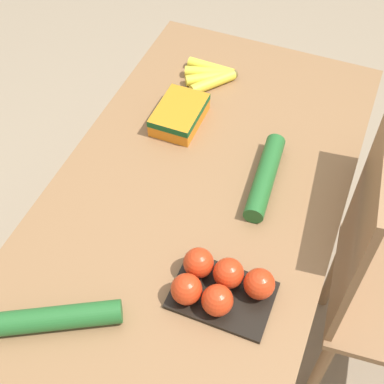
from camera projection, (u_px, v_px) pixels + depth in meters
The scene contains 8 objects.
ground_plane at pixel (192, 329), 1.94m from camera, with size 12.00×12.00×0.00m, color gray.
dining_table at pixel (192, 226), 1.43m from camera, with size 1.39×0.72×0.77m.
chair at pixel (382, 282), 1.50m from camera, with size 0.46×0.44×0.98m.
banana_bunch at pixel (212, 75), 1.62m from camera, with size 0.15×0.16×0.03m.
tomato_pack at pixel (219, 284), 1.15m from camera, with size 0.15×0.22×0.08m.
carrot_bag at pixel (179, 113), 1.49m from camera, with size 0.17×0.12×0.05m.
cucumber_near at pixel (265, 177), 1.36m from camera, with size 0.27×0.07×0.05m.
cucumber_far at pixel (58, 318), 1.11m from camera, with size 0.17×0.26×0.05m.
Camera 1 is at (0.77, 0.31, 1.82)m, focal length 50.00 mm.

